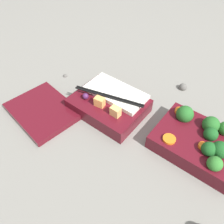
% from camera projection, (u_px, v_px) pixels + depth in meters
% --- Properties ---
extents(ground_plane, '(3.00, 3.00, 0.00)m').
position_uv_depth(ground_plane, '(150.00, 130.00, 0.58)').
color(ground_plane, slate).
extents(bento_tray_vegetable, '(0.20, 0.15, 0.07)m').
position_uv_depth(bento_tray_vegetable, '(199.00, 140.00, 0.53)').
color(bento_tray_vegetable, '#510F19').
rests_on(bento_tray_vegetable, ground_plane).
extents(bento_tray_rice, '(0.20, 0.15, 0.07)m').
position_uv_depth(bento_tray_rice, '(110.00, 104.00, 0.62)').
color(bento_tray_rice, '#510F19').
rests_on(bento_tray_rice, ground_plane).
extents(bento_lid, '(0.21, 0.17, 0.02)m').
position_uv_depth(bento_lid, '(43.00, 110.00, 0.62)').
color(bento_lid, '#510F19').
rests_on(bento_lid, ground_plane).
extents(pebble_0, '(0.02, 0.02, 0.02)m').
position_uv_depth(pebble_0, '(183.00, 87.00, 0.70)').
color(pebble_0, '#595651').
rests_on(pebble_0, ground_plane).
extents(pebble_1, '(0.01, 0.01, 0.01)m').
position_uv_depth(pebble_1, '(65.00, 75.00, 0.75)').
color(pebble_1, '#595651').
rests_on(pebble_1, ground_plane).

